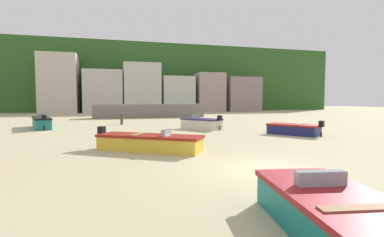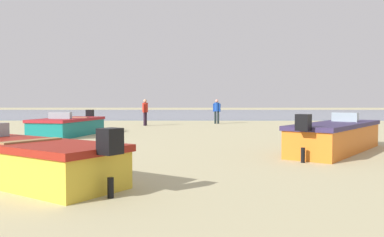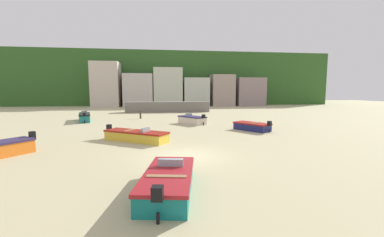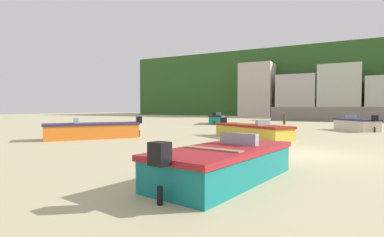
% 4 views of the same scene
% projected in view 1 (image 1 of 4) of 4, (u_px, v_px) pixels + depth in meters
% --- Properties ---
extents(ground_plane, '(160.00, 160.00, 0.00)m').
position_uv_depth(ground_plane, '(260.00, 169.00, 9.83)').
color(ground_plane, tan).
extents(headland_hill, '(90.00, 32.00, 14.06)m').
position_uv_depth(headland_hill, '(132.00, 81.00, 72.82)').
color(headland_hill, '#2F5924').
rests_on(headland_hill, ground).
extents(harbor_pier, '(14.57, 2.40, 1.81)m').
position_uv_depth(harbor_pier, '(150.00, 111.00, 38.61)').
color(harbor_pier, slate).
rests_on(harbor_pier, ground).
extents(townhouse_far_left, '(6.28, 5.50, 10.42)m').
position_uv_depth(townhouse_far_left, '(59.00, 84.00, 50.73)').
color(townhouse_far_left, beige).
rests_on(townhouse_far_left, ground).
extents(townhouse_left, '(6.83, 5.13, 7.77)m').
position_uv_depth(townhouse_left, '(103.00, 92.00, 52.62)').
color(townhouse_left, beige).
rests_on(townhouse_left, ground).
extents(townhouse_centre_left, '(6.78, 5.91, 9.22)m').
position_uv_depth(townhouse_centre_left, '(142.00, 88.00, 54.83)').
color(townhouse_centre_left, beige).
rests_on(townhouse_centre_left, ground).
extents(townhouse_centre, '(6.12, 5.01, 6.90)m').
position_uv_depth(townhouse_centre, '(177.00, 94.00, 56.31)').
color(townhouse_centre, beige).
rests_on(townhouse_centre, ground).
extents(townhouse_right, '(5.53, 5.01, 7.72)m').
position_uv_depth(townhouse_right, '(209.00, 92.00, 58.06)').
color(townhouse_right, '#A39086').
rests_on(townhouse_right, ground).
extents(townhouse_far_right, '(7.02, 6.43, 7.02)m').
position_uv_depth(townhouse_far_right, '(240.00, 94.00, 60.68)').
color(townhouse_far_right, gray).
rests_on(townhouse_far_right, ground).
extents(boat_cream_0, '(3.15, 3.60, 1.18)m').
position_uv_depth(boat_cream_0, '(201.00, 124.00, 23.43)').
color(boat_cream_0, beige).
rests_on(boat_cream_0, ground).
extents(boat_teal_1, '(2.50, 5.03, 1.23)m').
position_uv_depth(boat_teal_1, '(42.00, 123.00, 24.15)').
color(boat_teal_1, '#1C7775').
rests_on(boat_teal_1, ground).
extents(boat_teal_2, '(2.35, 4.41, 1.08)m').
position_uv_depth(boat_teal_2, '(342.00, 219.00, 4.79)').
color(boat_teal_2, '#12716F').
rests_on(boat_teal_2, ground).
extents(boat_yellow_3, '(4.96, 3.96, 1.07)m').
position_uv_depth(boat_yellow_3, '(149.00, 142.00, 13.40)').
color(boat_yellow_3, gold).
rests_on(boat_yellow_3, ground).
extents(boat_navy_4, '(3.13, 3.66, 1.04)m').
position_uv_depth(boat_navy_4, '(294.00, 129.00, 19.63)').
color(boat_navy_4, navy).
rests_on(boat_navy_4, ground).
extents(mooring_post_mid_beach, '(0.25, 0.25, 1.05)m').
position_uv_depth(mooring_post_mid_beach, '(122.00, 119.00, 27.59)').
color(mooring_post_mid_beach, '#423B22').
rests_on(mooring_post_mid_beach, ground).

